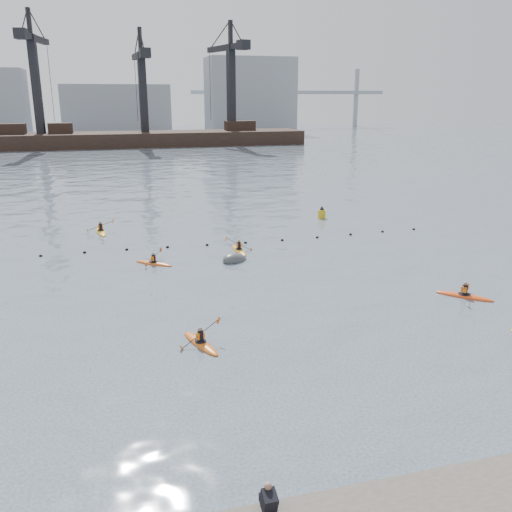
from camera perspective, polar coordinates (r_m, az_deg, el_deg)
The scene contains 11 objects.
ground at distance 22.26m, azimuth 10.95°, elevation -13.52°, with size 400.00×400.00×0.00m, color #374451.
float_line at distance 42.02m, azimuth -3.19°, elevation 1.34°, with size 33.24×0.73×0.24m.
barge_pier at distance 127.75m, azimuth -11.65°, elevation 12.13°, with size 72.00×19.30×29.50m.
skyline at distance 167.78m, azimuth -11.97°, elevation 15.61°, with size 141.00×28.00×22.00m.
kayaker_0 at distance 25.42m, azimuth -5.85°, elevation -9.05°, with size 2.07×3.09×1.23m.
kayaker_2 at distance 37.53m, azimuth -10.72°, elevation -0.71°, with size 2.61×2.28×1.04m.
kayaker_3 at distance 39.98m, azimuth -1.81°, elevation 0.66°, with size 2.16×3.10×1.28m.
kayaker_4 at distance 33.14m, azimuth 21.07°, elevation -3.88°, with size 2.69×2.72×1.08m.
kayaker_5 at distance 47.26m, azimuth -16.02°, elevation 2.53°, with size 2.30×3.43×1.19m.
mooring_buoy at distance 37.70m, azimuth -2.23°, elevation -0.48°, with size 2.16×1.28×1.08m, color #3E4143.
nav_buoy at distance 51.17m, azimuth 6.93°, elevation 4.43°, with size 0.72×0.72×1.31m.
Camera 1 is at (-8.96, -17.12, 11.05)m, focal length 38.00 mm.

